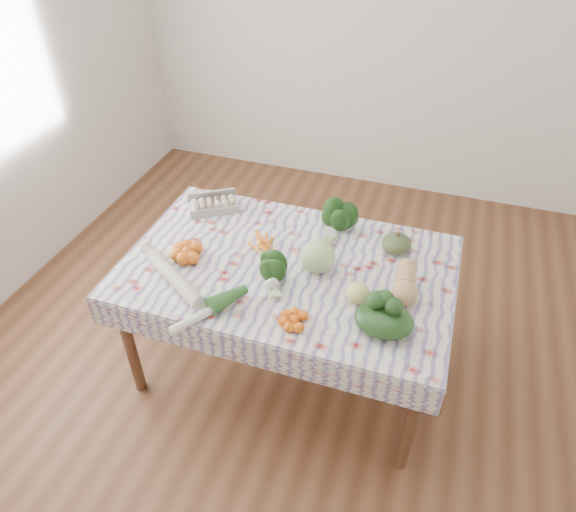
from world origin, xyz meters
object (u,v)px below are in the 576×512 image
(grapefruit, at_px, (358,293))
(cabbage, at_px, (318,256))
(kabocha_squash, at_px, (397,243))
(butternut_squash, at_px, (406,282))
(dining_table, at_px, (288,277))
(egg_carton, at_px, (214,206))

(grapefruit, bearing_deg, cabbage, 146.06)
(kabocha_squash, bearing_deg, butternut_squash, -73.43)
(dining_table, height_order, cabbage, cabbage)
(cabbage, bearing_deg, egg_carton, 156.66)
(egg_carton, bearing_deg, dining_table, -62.26)
(dining_table, relative_size, butternut_squash, 5.91)
(kabocha_squash, xyz_separation_m, butternut_squash, (0.09, -0.30, 0.01))
(dining_table, distance_m, grapefruit, 0.44)
(butternut_squash, bearing_deg, dining_table, 174.44)
(grapefruit, bearing_deg, butternut_squash, 34.59)
(dining_table, relative_size, cabbage, 9.30)
(dining_table, relative_size, kabocha_squash, 10.33)
(dining_table, xyz_separation_m, grapefruit, (0.39, -0.15, 0.14))
(egg_carton, bearing_deg, butternut_squash, -48.67)
(dining_table, height_order, kabocha_squash, kabocha_squash)
(butternut_squash, bearing_deg, grapefruit, -149.74)
(egg_carton, bearing_deg, grapefruit, -58.76)
(egg_carton, xyz_separation_m, kabocha_squash, (1.06, -0.03, 0.01))
(egg_carton, relative_size, kabocha_squash, 1.80)
(cabbage, height_order, butternut_squash, cabbage)
(dining_table, xyz_separation_m, cabbage, (0.15, 0.01, 0.17))
(dining_table, relative_size, grapefruit, 15.05)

